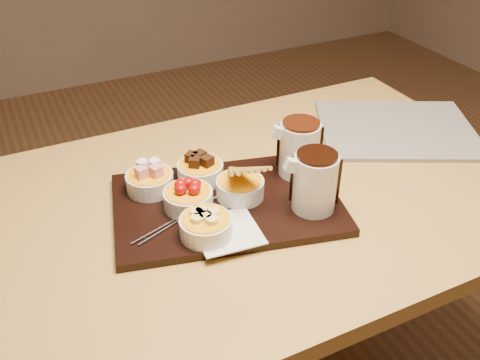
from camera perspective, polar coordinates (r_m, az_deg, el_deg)
name	(u,v)px	position (r m, az deg, el deg)	size (l,w,h in m)	color
dining_table	(263,226)	(1.22, 2.44, -4.91)	(1.20, 0.80, 0.75)	#BB9145
serving_board	(227,204)	(1.11, -1.40, -2.57)	(0.46, 0.30, 0.02)	black
napkin	(227,231)	(1.02, -1.39, -5.50)	(0.12, 0.12, 0.00)	white
bowl_marshmallows	(150,182)	(1.14, -9.59, -0.19)	(0.10, 0.10, 0.04)	silver
bowl_cake	(200,172)	(1.16, -4.24, 0.88)	(0.10, 0.10, 0.04)	silver
bowl_strawberries	(188,199)	(1.08, -5.54, -2.07)	(0.10, 0.10, 0.04)	silver
bowl_biscotti	(240,188)	(1.10, 0.01, -0.90)	(0.10, 0.10, 0.04)	silver
bowl_bananas	(206,227)	(1.00, -3.65, -5.04)	(0.10, 0.10, 0.04)	silver
pitcher_dark_chocolate	(315,183)	(1.06, 7.99, -0.27)	(0.09, 0.09, 0.12)	silver
pitcher_milk_chocolate	(299,149)	(1.16, 6.34, 3.29)	(0.09, 0.09, 0.12)	silver
fondue_skewers	(185,214)	(1.07, -5.84, -3.58)	(0.26, 0.03, 0.01)	silver
newspaper	(397,129)	(1.45, 16.39, 5.22)	(0.39, 0.31, 0.01)	beige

